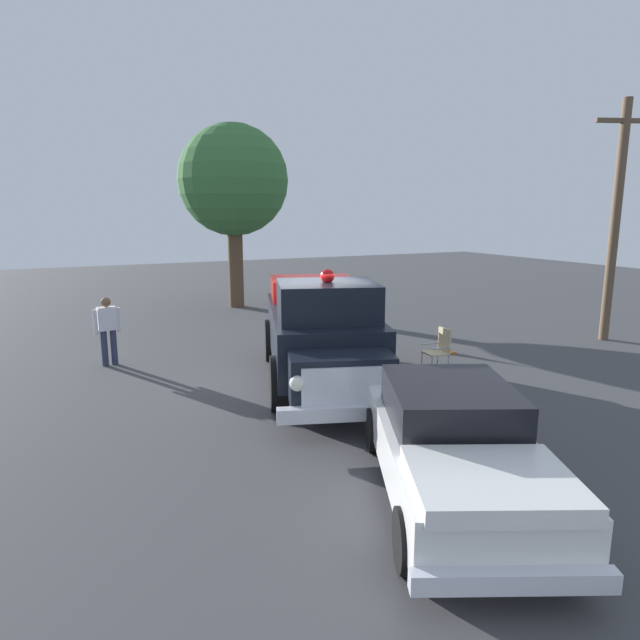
{
  "coord_description": "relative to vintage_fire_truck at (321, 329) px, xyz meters",
  "views": [
    {
      "loc": [
        -4.5,
        -10.51,
        3.68
      ],
      "look_at": [
        0.54,
        0.01,
        1.36
      ],
      "focal_mm": 30.62,
      "sensor_mm": 36.0,
      "label": 1
    }
  ],
  "objects": [
    {
      "name": "ground_plane",
      "position": [
        -0.47,
        0.21,
        -1.2
      ],
      "size": [
        60.0,
        60.0,
        0.0
      ],
      "primitive_type": "plane",
      "color": "#424244"
    },
    {
      "name": "vintage_fire_truck",
      "position": [
        0.0,
        0.0,
        0.0
      ],
      "size": [
        3.99,
        6.33,
        2.59
      ],
      "color": "black",
      "rests_on": "ground"
    },
    {
      "name": "classic_hot_rod",
      "position": [
        -0.61,
        -5.18,
        -0.45
      ],
      "size": [
        3.5,
        4.73,
        1.46
      ],
      "color": "black",
      "rests_on": "ground"
    },
    {
      "name": "lawn_chair_by_car",
      "position": [
        2.87,
        -0.41,
        -0.61
      ],
      "size": [
        0.53,
        0.55,
        1.02
      ],
      "color": "#B7BABF",
      "rests_on": "ground"
    },
    {
      "name": "spectator_standing",
      "position": [
        -4.04,
        3.48,
        -0.23
      ],
      "size": [
        0.65,
        0.32,
        1.68
      ],
      "color": "#2D334C",
      "rests_on": "ground"
    },
    {
      "name": "oak_tree_left",
      "position": [
        1.24,
        10.25,
        3.61
      ],
      "size": [
        4.17,
        4.17,
        6.94
      ],
      "color": "brown",
      "rests_on": "ground"
    },
    {
      "name": "utility_pole",
      "position": [
        9.25,
        0.14,
        2.3
      ],
      "size": [
        1.63,
        0.71,
        6.7
      ],
      "color": "brown",
      "rests_on": "ground"
    },
    {
      "name": "traffic_cone",
      "position": [
        4.1,
        0.92,
        -0.89
      ],
      "size": [
        0.4,
        0.4,
        0.64
      ],
      "color": "orange",
      "rests_on": "ground"
    }
  ]
}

